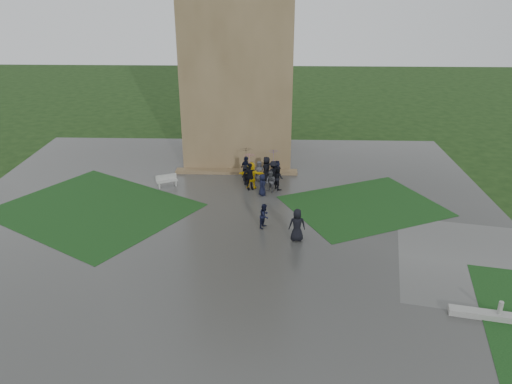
{
  "coord_description": "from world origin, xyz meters",
  "views": [
    {
      "loc": [
        2.55,
        -23.92,
        13.33
      ],
      "look_at": [
        1.65,
        4.3,
        1.2
      ],
      "focal_mm": 35.0,
      "sensor_mm": 36.0,
      "label": 1
    }
  ],
  "objects_px": {
    "bench": "(167,181)",
    "pedestrian_mid": "(265,216)",
    "pedestrian_near": "(297,225)",
    "tower": "(239,41)"
  },
  "relations": [
    {
      "from": "bench",
      "to": "pedestrian_mid",
      "type": "bearing_deg",
      "value": -65.78
    },
    {
      "from": "tower",
      "to": "bench",
      "type": "height_order",
      "value": "tower"
    },
    {
      "from": "bench",
      "to": "pedestrian_mid",
      "type": "distance_m",
      "value": 9.08
    },
    {
      "from": "pedestrian_mid",
      "to": "tower",
      "type": "bearing_deg",
      "value": 34.85
    },
    {
      "from": "pedestrian_mid",
      "to": "pedestrian_near",
      "type": "bearing_deg",
      "value": -104.65
    },
    {
      "from": "tower",
      "to": "pedestrian_near",
      "type": "xyz_separation_m",
      "value": [
        4.02,
        -14.61,
        -8.05
      ]
    },
    {
      "from": "pedestrian_mid",
      "to": "pedestrian_near",
      "type": "distance_m",
      "value": 2.35
    },
    {
      "from": "pedestrian_near",
      "to": "tower",
      "type": "bearing_deg",
      "value": -76.5
    },
    {
      "from": "pedestrian_mid",
      "to": "bench",
      "type": "bearing_deg",
      "value": 74.34
    },
    {
      "from": "pedestrian_mid",
      "to": "pedestrian_near",
      "type": "relative_size",
      "value": 0.79
    }
  ]
}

